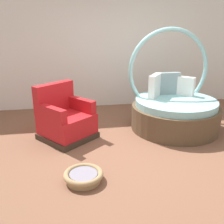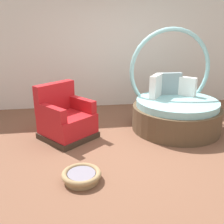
% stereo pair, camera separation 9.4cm
% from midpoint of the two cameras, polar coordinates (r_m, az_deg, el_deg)
% --- Properties ---
extents(ground_plane, '(8.00, 8.00, 0.02)m').
position_cam_midpoint_polar(ground_plane, '(4.26, 5.33, -8.16)').
color(ground_plane, brown).
extents(back_wall, '(8.00, 0.12, 2.72)m').
position_cam_midpoint_polar(back_wall, '(6.24, 0.25, 13.72)').
color(back_wall, silver).
rests_on(back_wall, ground_plane).
extents(round_daybed, '(1.64, 1.64, 1.86)m').
position_cam_midpoint_polar(round_daybed, '(5.09, 14.15, 0.78)').
color(round_daybed, brown).
rests_on(round_daybed, ground_plane).
extents(red_armchair, '(1.12, 1.12, 0.94)m').
position_cam_midpoint_polar(red_armchair, '(4.60, -9.59, -1.62)').
color(red_armchair, '#38281E').
rests_on(red_armchair, ground_plane).
extents(pet_basket, '(0.51, 0.51, 0.13)m').
position_cam_midpoint_polar(pet_basket, '(3.45, -5.89, -13.69)').
color(pet_basket, '#9E7F56').
rests_on(pet_basket, ground_plane).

